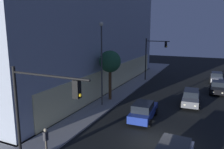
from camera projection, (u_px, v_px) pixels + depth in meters
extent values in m
plane|color=black|center=(154.00, 143.00, 16.67)|extent=(120.00, 120.00, 0.00)
cube|color=#4C4C51|center=(35.00, 79.00, 38.34)|extent=(36.64, 30.87, 0.15)
cube|color=#FAECA3|center=(115.00, 76.00, 31.91)|extent=(32.61, 0.60, 3.28)
cube|color=#9CA6B5|center=(32.00, 33.00, 36.81)|extent=(36.24, 30.47, 15.54)
cylinder|color=black|center=(18.00, 118.00, 12.94)|extent=(0.18, 0.18, 6.17)
cylinder|color=black|center=(48.00, 76.00, 11.33)|extent=(0.26, 5.00, 0.12)
cube|color=black|center=(77.00, 89.00, 10.67)|extent=(0.33, 0.33, 0.90)
sphere|color=yellow|center=(80.00, 95.00, 10.65)|extent=(0.18, 0.18, 0.18)
cylinder|color=black|center=(146.00, 59.00, 36.73)|extent=(0.18, 0.18, 6.92)
cylinder|color=black|center=(158.00, 41.00, 35.26)|extent=(0.38, 3.81, 0.12)
cube|color=black|center=(166.00, 45.00, 34.73)|extent=(0.34, 0.34, 0.90)
sphere|color=yellow|center=(167.00, 46.00, 34.70)|extent=(0.18, 0.18, 0.18)
cylinder|color=#404040|center=(102.00, 66.00, 23.91)|extent=(0.16, 0.16, 8.66)
sphere|color=#F9EFC6|center=(101.00, 24.00, 23.04)|extent=(0.44, 0.44, 0.44)
cylinder|color=brown|center=(110.00, 85.00, 26.41)|extent=(0.36, 0.36, 3.57)
sphere|color=#255D36|center=(110.00, 61.00, 25.87)|extent=(2.56, 2.56, 2.56)
cylinder|color=#4C473D|center=(46.00, 147.00, 14.91)|extent=(0.14, 0.14, 0.90)
cylinder|color=#4C473D|center=(46.00, 145.00, 15.08)|extent=(0.14, 0.14, 0.90)
cylinder|color=#333338|center=(46.00, 136.00, 14.85)|extent=(0.36, 0.36, 0.59)
sphere|color=tan|center=(45.00, 130.00, 14.77)|extent=(0.24, 0.24, 0.24)
cube|color=black|center=(174.00, 148.00, 13.33)|extent=(2.54, 1.86, 0.56)
cube|color=navy|center=(144.00, 112.00, 20.94)|extent=(4.88, 2.04, 0.69)
cube|color=black|center=(143.00, 107.00, 20.48)|extent=(2.46, 1.75, 0.67)
cube|color=#F9F4CC|center=(144.00, 104.00, 23.28)|extent=(0.13, 0.21, 0.12)
cube|color=#F9F4CC|center=(154.00, 105.00, 22.89)|extent=(0.13, 0.21, 0.12)
cylinder|color=black|center=(138.00, 109.00, 22.70)|extent=(0.72, 0.27, 0.71)
cylinder|color=black|center=(156.00, 112.00, 22.04)|extent=(0.72, 0.27, 0.71)
cylinder|color=black|center=(130.00, 120.00, 19.98)|extent=(0.72, 0.27, 0.71)
cylinder|color=black|center=(150.00, 123.00, 19.33)|extent=(0.72, 0.27, 0.71)
cube|color=slate|center=(191.00, 99.00, 24.97)|extent=(4.83, 1.94, 0.71)
cube|color=black|center=(191.00, 93.00, 25.17)|extent=(2.57, 1.66, 0.61)
cube|color=#F9F4CC|center=(195.00, 106.00, 22.66)|extent=(0.13, 0.21, 0.12)
cube|color=#F9F4CC|center=(185.00, 105.00, 23.03)|extent=(0.13, 0.21, 0.12)
cylinder|color=black|center=(199.00, 107.00, 23.39)|extent=(0.72, 0.27, 0.70)
cylinder|color=black|center=(182.00, 105.00, 24.00)|extent=(0.72, 0.27, 0.70)
cylinder|color=black|center=(199.00, 99.00, 26.07)|extent=(0.72, 0.27, 0.70)
cylinder|color=black|center=(184.00, 98.00, 26.69)|extent=(0.72, 0.27, 0.70)
cube|color=black|center=(218.00, 88.00, 29.86)|extent=(4.74, 1.75, 0.62)
cube|color=black|center=(218.00, 83.00, 30.05)|extent=(2.16, 1.56, 0.61)
cube|color=#F9F4CC|center=(222.00, 93.00, 27.58)|extent=(0.12, 0.20, 0.12)
cube|color=#F9F4CC|center=(213.00, 92.00, 28.00)|extent=(0.12, 0.20, 0.12)
cylinder|color=black|center=(210.00, 92.00, 28.96)|extent=(0.68, 0.24, 0.68)
cylinder|color=black|center=(224.00, 89.00, 30.87)|extent=(0.68, 0.24, 0.68)
cylinder|color=black|center=(211.00, 87.00, 31.58)|extent=(0.68, 0.24, 0.68)
cube|color=#B7BABF|center=(217.00, 78.00, 35.93)|extent=(4.66, 1.79, 0.66)
cube|color=black|center=(217.00, 74.00, 36.12)|extent=(2.31, 1.59, 0.59)
cube|color=#F9F4CC|center=(221.00, 81.00, 33.68)|extent=(0.12, 0.20, 0.12)
cube|color=#F9F4CC|center=(213.00, 81.00, 34.10)|extent=(0.12, 0.20, 0.12)
cylinder|color=black|center=(223.00, 83.00, 34.36)|extent=(0.72, 0.25, 0.72)
cylinder|color=black|center=(211.00, 82.00, 35.04)|extent=(0.72, 0.25, 0.72)
cylinder|color=black|center=(222.00, 79.00, 36.94)|extent=(0.72, 0.25, 0.72)
cylinder|color=black|center=(211.00, 78.00, 37.63)|extent=(0.72, 0.25, 0.72)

